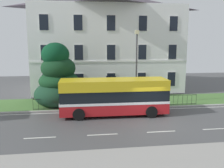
{
  "coord_description": "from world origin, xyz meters",
  "views": [
    {
      "loc": [
        -5.42,
        -16.92,
        5.98
      ],
      "look_at": [
        -2.6,
        3.93,
        2.37
      ],
      "focal_mm": 39.04,
      "sensor_mm": 36.0,
      "label": 1
    }
  ],
  "objects": [
    {
      "name": "single_decker_bus",
      "position": [
        -2.62,
        2.51,
        1.58
      ],
      "size": [
        8.83,
        2.72,
        3.0
      ],
      "rotation": [
        0.0,
        0.0,
        -0.01
      ],
      "color": "#B3191E",
      "rests_on": "ground_plane"
    },
    {
      "name": "ground_plane",
      "position": [
        0.0,
        0.89,
        -0.02
      ],
      "size": [
        60.0,
        56.0,
        0.18
      ],
      "color": "#454647"
    },
    {
      "name": "iron_verge_railing",
      "position": [
        -1.95,
        4.4,
        0.62
      ],
      "size": [
        15.09,
        0.04,
        0.97
      ],
      "color": "black",
      "rests_on": "ground_plane"
    },
    {
      "name": "litter_bin",
      "position": [
        1.46,
        5.2,
        0.67
      ],
      "size": [
        0.5,
        0.5,
        1.09
      ],
      "color": "#23472D",
      "rests_on": "ground_plane"
    },
    {
      "name": "georgian_townhouse",
      "position": [
        -1.95,
        14.62,
        6.21
      ],
      "size": [
        17.73,
        10.5,
        12.1
      ],
      "color": "white",
      "rests_on": "ground_plane"
    },
    {
      "name": "street_lamp_post",
      "position": [
        -0.15,
        5.1,
        4.09
      ],
      "size": [
        0.36,
        0.24,
        6.95
      ],
      "color": "#333338",
      "rests_on": "ground_plane"
    },
    {
      "name": "evergreen_tree",
      "position": [
        -7.43,
        6.03,
        2.41
      ],
      "size": [
        4.31,
        4.31,
        6.1
      ],
      "color": "#423328",
      "rests_on": "ground_plane"
    }
  ]
}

